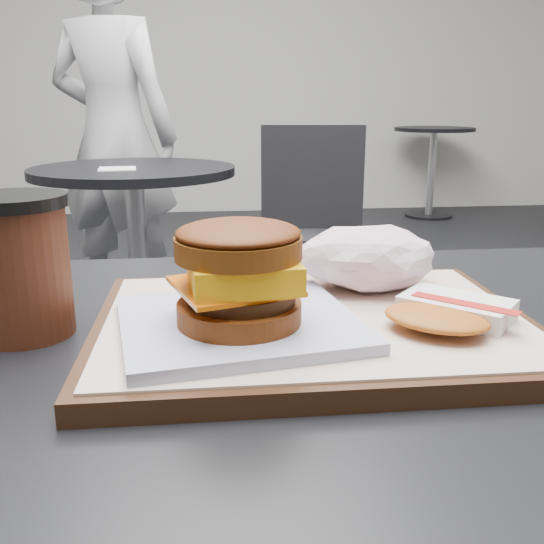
{
  "coord_description": "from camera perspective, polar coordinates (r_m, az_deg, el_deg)",
  "views": [
    {
      "loc": [
        -0.1,
        -0.49,
        0.97
      ],
      "look_at": [
        -0.05,
        -0.01,
        0.83
      ],
      "focal_mm": 40.0,
      "sensor_mm": 36.0,
      "label": 1
    }
  ],
  "objects": [
    {
      "name": "breakfast_sandwich",
      "position": [
        0.48,
        -3.09,
        -1.34
      ],
      "size": [
        0.22,
        0.2,
        0.09
      ],
      "color": "silver",
      "rests_on": "serving_tray"
    },
    {
      "name": "hash_brown",
      "position": [
        0.53,
        16.18,
        -3.68
      ],
      "size": [
        0.13,
        0.13,
        0.02
      ],
      "color": "white",
      "rests_on": "serving_tray"
    },
    {
      "name": "bg_table_far",
      "position": [
        5.36,
        14.91,
        11.01
      ],
      "size": [
        0.66,
        0.66,
        0.75
      ],
      "color": "black",
      "rests_on": "ground"
    },
    {
      "name": "crumpled_wrapper",
      "position": [
        0.61,
        8.94,
        1.37
      ],
      "size": [
        0.14,
        0.11,
        0.06
      ],
      "primitive_type": null,
      "color": "white",
      "rests_on": "serving_tray"
    },
    {
      "name": "serving_tray",
      "position": [
        0.54,
        3.91,
        -5.07
      ],
      "size": [
        0.38,
        0.28,
        0.02
      ],
      "color": "#311A0D",
      "rests_on": "customer_table"
    },
    {
      "name": "napkin",
      "position": [
        2.09,
        -14.36,
        9.39
      ],
      "size": [
        0.13,
        0.13,
        0.0
      ],
      "primitive_type": "cube",
      "rotation": [
        0.0,
        0.0,
        0.11
      ],
      "color": "white",
      "rests_on": "neighbor_table"
    },
    {
      "name": "patron",
      "position": [
        2.82,
        -14.65,
        12.22
      ],
      "size": [
        0.7,
        0.6,
        1.63
      ],
      "primitive_type": "imported",
      "rotation": [
        0.0,
        0.0,
        2.72
      ],
      "color": "#BBBBBF",
      "rests_on": "ground"
    },
    {
      "name": "neighbor_table",
      "position": [
        2.2,
        -12.62,
        4.46
      ],
      "size": [
        0.7,
        0.7,
        0.75
      ],
      "color": "black",
      "rests_on": "ground"
    },
    {
      "name": "coffee_cup",
      "position": [
        0.57,
        -22.67,
        0.79
      ],
      "size": [
        0.09,
        0.09,
        0.13
      ],
      "color": "#421C0F",
      "rests_on": "customer_table"
    },
    {
      "name": "neighbor_chair",
      "position": [
        2.4,
        0.87,
        4.83
      ],
      "size": [
        0.62,
        0.47,
        0.88
      ],
      "color": "#A1A1A6",
      "rests_on": "ground"
    },
    {
      "name": "customer_table",
      "position": [
        0.63,
        4.54,
        -21.89
      ],
      "size": [
        0.8,
        0.6,
        0.77
      ],
      "color": "#A5A5AA",
      "rests_on": "ground"
    }
  ]
}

